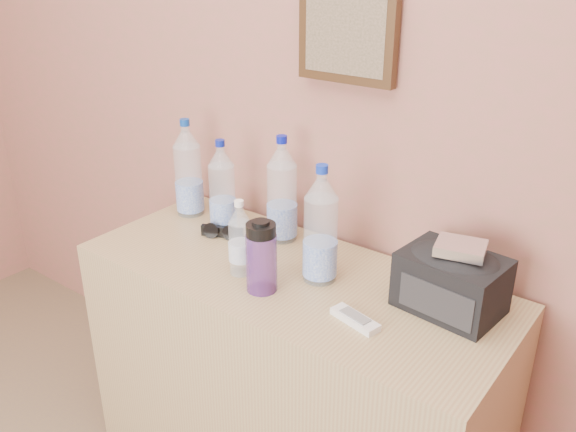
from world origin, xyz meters
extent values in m
plane|color=#8D664E|center=(0.00, 2.00, 1.35)|extent=(4.00, 0.00, 4.00)
cube|color=#AE774E|center=(0.00, 1.72, 0.39)|extent=(1.25, 0.52, 0.78)
cylinder|color=#A8CBD6|center=(-0.52, 1.85, 0.93)|extent=(0.09, 0.09, 0.29)
cylinder|color=#0C3993|center=(-0.52, 1.85, 1.10)|extent=(0.03, 0.03, 0.02)
cylinder|color=silver|center=(-0.34, 1.82, 0.91)|extent=(0.08, 0.08, 0.26)
cylinder|color=#0C1B90|center=(-0.34, 1.82, 1.07)|extent=(0.03, 0.03, 0.02)
cylinder|color=silver|center=(-0.15, 1.88, 0.93)|extent=(0.09, 0.09, 0.29)
cylinder|color=#0914A3|center=(-0.15, 1.88, 1.11)|extent=(0.03, 0.03, 0.02)
cylinder|color=silver|center=(0.08, 1.74, 0.93)|extent=(0.09, 0.09, 0.29)
cylinder|color=#1130B9|center=(0.08, 1.74, 1.10)|extent=(0.03, 0.03, 0.02)
cylinder|color=silver|center=(-0.11, 1.64, 0.88)|extent=(0.06, 0.06, 0.19)
cylinder|color=white|center=(-0.11, 1.64, 0.99)|extent=(0.03, 0.03, 0.02)
cylinder|color=#582885|center=(-0.01, 1.60, 0.86)|extent=(0.08, 0.08, 0.16)
cylinder|color=black|center=(-0.01, 1.60, 0.96)|extent=(0.08, 0.08, 0.04)
cube|color=white|center=(0.27, 1.62, 0.79)|extent=(0.14, 0.07, 0.02)
cube|color=silver|center=(0.44, 1.81, 0.96)|extent=(0.14, 0.12, 0.02)
camera|label=1|loc=(0.90, 0.52, 1.64)|focal=38.00mm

